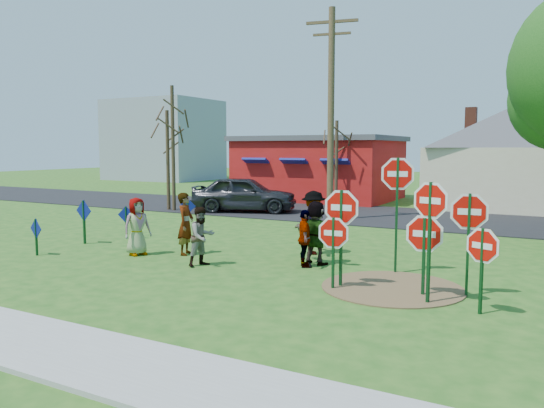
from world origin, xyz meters
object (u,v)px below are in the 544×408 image
at_px(stop_sign_d, 469,219).
at_px(person_a, 137,226).
at_px(stop_sign_b, 397,185).
at_px(stop_sign_a, 333,238).
at_px(utility_pole, 331,110).
at_px(suv, 244,194).
at_px(person_b, 186,224).
at_px(stop_sign_c, 430,214).

distance_m(stop_sign_d, person_a, 9.33).
distance_m(stop_sign_b, person_a, 7.63).
xyz_separation_m(stop_sign_a, utility_pole, (-4.43, 10.62, 3.63)).
bearing_deg(stop_sign_a, suv, 124.53).
distance_m(stop_sign_d, person_b, 8.13).
bearing_deg(stop_sign_b, person_a, 177.11).
relative_size(stop_sign_a, person_b, 0.95).
distance_m(stop_sign_b, utility_pole, 10.23).
xyz_separation_m(stop_sign_d, suv, (-12.05, 10.57, -0.75)).
bearing_deg(stop_sign_c, stop_sign_b, 134.75).
bearing_deg(person_a, utility_pole, 8.58).
bearing_deg(stop_sign_c, suv, 150.16).
distance_m(stop_sign_a, suv, 14.73).
distance_m(stop_sign_a, person_b, 5.56).
bearing_deg(stop_sign_d, stop_sign_a, -170.69).
bearing_deg(person_b, stop_sign_d, -110.59).
xyz_separation_m(stop_sign_b, person_a, (-7.38, -1.39, -1.39)).
relative_size(stop_sign_c, stop_sign_d, 1.11).
relative_size(stop_sign_d, person_b, 1.27).
xyz_separation_m(person_a, utility_pole, (2.14, 9.80, 3.94)).
distance_m(person_a, person_b, 1.44).
bearing_deg(person_a, stop_sign_b, -58.47).
bearing_deg(suv, person_b, -177.81).
relative_size(stop_sign_b, stop_sign_c, 1.17).
bearing_deg(person_b, stop_sign_b, -99.44).
distance_m(stop_sign_a, stop_sign_d, 2.90).
xyz_separation_m(stop_sign_a, person_a, (-6.56, 0.82, -0.31)).
relative_size(stop_sign_a, stop_sign_d, 0.75).
relative_size(stop_sign_b, utility_pole, 0.34).
bearing_deg(stop_sign_c, person_b, -177.32).
xyz_separation_m(stop_sign_b, stop_sign_c, (1.31, -2.33, -0.40)).
distance_m(stop_sign_b, suv, 13.74).
bearing_deg(stop_sign_d, suv, 131.05).
bearing_deg(utility_pole, person_a, -102.30).
height_order(stop_sign_c, utility_pole, utility_pole).
relative_size(stop_sign_b, person_a, 1.80).
xyz_separation_m(stop_sign_c, utility_pole, (-6.55, 10.73, 2.95)).
xyz_separation_m(person_a, suv, (-2.75, 10.58, 0.06)).
relative_size(stop_sign_a, person_a, 1.03).
distance_m(person_a, suv, 10.93).
relative_size(stop_sign_d, utility_pole, 0.26).
bearing_deg(stop_sign_a, stop_sign_d, 12.30).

